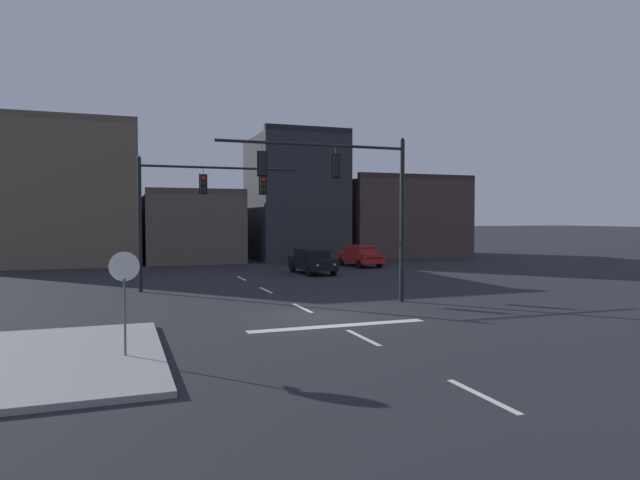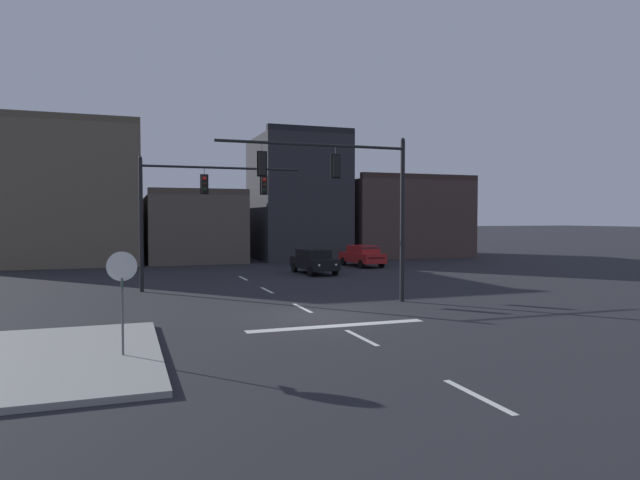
{
  "view_description": "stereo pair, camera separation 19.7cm",
  "coord_description": "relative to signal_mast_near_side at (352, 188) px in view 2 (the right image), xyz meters",
  "views": [
    {
      "loc": [
        -7.07,
        -19.6,
        3.69
      ],
      "look_at": [
        0.87,
        2.3,
        2.77
      ],
      "focal_mm": 31.32,
      "sensor_mm": 36.0,
      "label": 1
    },
    {
      "loc": [
        -6.88,
        -19.67,
        3.69
      ],
      "look_at": [
        0.87,
        2.3,
        2.77
      ],
      "focal_mm": 31.32,
      "sensor_mm": 36.0,
      "label": 2
    }
  ],
  "objects": [
    {
      "name": "sidewalk_near_corner",
      "position": [
        -10.8,
        -6.27,
        -4.89
      ],
      "size": [
        5.0,
        8.0,
        0.15
      ],
      "primitive_type": "cube",
      "color": "gray",
      "rests_on": "ground"
    },
    {
      "name": "signal_mast_near_side",
      "position": [
        0.0,
        0.0,
        0.0
      ],
      "size": [
        8.31,
        0.35,
        7.2
      ],
      "color": "black",
      "rests_on": "ground"
    },
    {
      "name": "stop_sign",
      "position": [
        -9.26,
        -6.76,
        -2.82
      ],
      "size": [
        0.76,
        0.64,
        2.83
      ],
      "color": "#56565B",
      "rests_on": "ground"
    },
    {
      "name": "lane_centreline",
      "position": [
        -2.32,
        -0.27,
        -4.96
      ],
      "size": [
        0.16,
        26.4,
        0.01
      ],
      "color": "silver",
      "rests_on": "ground"
    },
    {
      "name": "signal_mast_far_side",
      "position": [
        -5.95,
        7.18,
        -0.29
      ],
      "size": [
        8.23,
        0.41,
        6.77
      ],
      "color": "black",
      "rests_on": "ground"
    },
    {
      "name": "building_row",
      "position": [
        -1.46,
        27.74,
        -0.39
      ],
      "size": [
        42.13,
        12.97,
        11.34
      ],
      "color": "#665B4C",
      "rests_on": "ground"
    },
    {
      "name": "stop_bar_paint",
      "position": [
        -2.32,
        -4.27,
        -4.96
      ],
      "size": [
        6.4,
        0.5,
        0.01
      ],
      "primitive_type": "cube",
      "color": "silver",
      "rests_on": "ground"
    },
    {
      "name": "ground_plane",
      "position": [
        -2.32,
        -2.27,
        -4.96
      ],
      "size": [
        400.0,
        400.0,
        0.0
      ],
      "primitive_type": "plane",
      "color": "#232328"
    },
    {
      "name": "car_lot_middle",
      "position": [
        2.67,
        12.91,
        -4.1
      ],
      "size": [
        2.15,
        4.55,
        1.61
      ],
      "color": "black",
      "rests_on": "ground"
    },
    {
      "name": "car_lot_nearside",
      "position": [
        7.91,
        16.89,
        -4.1
      ],
      "size": [
        2.22,
        4.57,
        1.61
      ],
      "color": "#A81E1E",
      "rests_on": "ground"
    }
  ]
}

